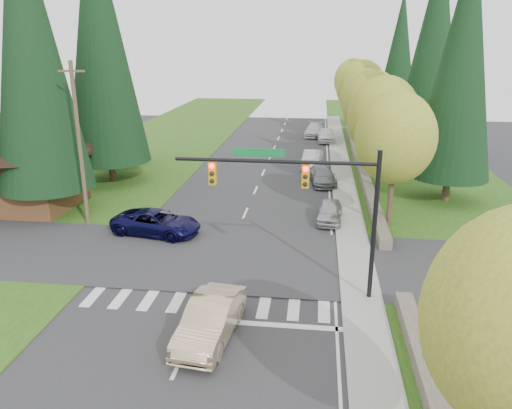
% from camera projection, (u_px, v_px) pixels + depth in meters
% --- Properties ---
extents(ground, '(120.00, 120.00, 0.00)m').
position_uv_depth(ground, '(187.00, 345.00, 19.01)').
color(ground, '#28282B').
rests_on(ground, ground).
extents(grass_east, '(14.00, 110.00, 0.06)m').
position_uv_depth(grass_east, '(431.00, 200.00, 36.33)').
color(grass_east, '#254712').
rests_on(grass_east, ground).
extents(grass_west, '(14.00, 110.00, 0.06)m').
position_uv_depth(grass_west, '(91.00, 187.00, 39.39)').
color(grass_west, '#254712').
rests_on(grass_west, ground).
extents(cross_street, '(120.00, 8.00, 0.10)m').
position_uv_depth(cross_street, '(225.00, 259.00, 26.55)').
color(cross_street, '#28282B').
rests_on(cross_street, ground).
extents(sidewalk_east, '(1.80, 80.00, 0.13)m').
position_uv_depth(sidewalk_east, '(345.00, 189.00, 38.92)').
color(sidewalk_east, gray).
rests_on(sidewalk_east, ground).
extents(curb_east, '(0.20, 80.00, 0.13)m').
position_uv_depth(curb_east, '(334.00, 188.00, 39.02)').
color(curb_east, gray).
rests_on(curb_east, ground).
extents(stone_wall_north, '(0.70, 40.00, 0.70)m').
position_uv_depth(stone_wall_north, '(360.00, 162.00, 46.18)').
color(stone_wall_north, '#4C4438').
rests_on(stone_wall_north, ground).
extents(traffic_signal, '(8.70, 0.37, 6.80)m').
position_uv_depth(traffic_signal, '(309.00, 190.00, 21.19)').
color(traffic_signal, black).
rests_on(traffic_signal, ground).
extents(brown_building, '(8.40, 8.40, 5.40)m').
position_uv_depth(brown_building, '(26.00, 163.00, 33.94)').
color(brown_building, '#4C2D19').
rests_on(brown_building, ground).
extents(utility_pole, '(1.60, 0.24, 10.00)m').
position_uv_depth(utility_pole, '(80.00, 144.00, 29.84)').
color(utility_pole, '#473828').
rests_on(utility_pole, ground).
extents(decid_tree_0, '(4.80, 4.80, 8.37)m').
position_uv_depth(decid_tree_0, '(395.00, 138.00, 29.39)').
color(decid_tree_0, '#38281C').
rests_on(decid_tree_0, ground).
extents(decid_tree_1, '(5.20, 5.20, 8.80)m').
position_uv_depth(decid_tree_1, '(383.00, 117.00, 35.92)').
color(decid_tree_1, '#38281C').
rests_on(decid_tree_1, ground).
extents(decid_tree_2, '(5.00, 5.00, 8.82)m').
position_uv_depth(decid_tree_2, '(371.00, 104.00, 42.50)').
color(decid_tree_2, '#38281C').
rests_on(decid_tree_2, ground).
extents(decid_tree_3, '(5.00, 5.00, 8.55)m').
position_uv_depth(decid_tree_3, '(366.00, 98.00, 49.17)').
color(decid_tree_3, '#38281C').
rests_on(decid_tree_3, ground).
extents(decid_tree_4, '(5.40, 5.40, 9.18)m').
position_uv_depth(decid_tree_4, '(361.00, 88.00, 55.64)').
color(decid_tree_4, '#38281C').
rests_on(decid_tree_4, ground).
extents(decid_tree_5, '(4.80, 4.80, 8.30)m').
position_uv_depth(decid_tree_5, '(355.00, 87.00, 62.43)').
color(decid_tree_5, '#38281C').
rests_on(decid_tree_5, ground).
extents(decid_tree_6, '(5.20, 5.20, 8.86)m').
position_uv_depth(decid_tree_6, '(353.00, 81.00, 68.92)').
color(decid_tree_6, '#38281C').
rests_on(decid_tree_6, ground).
extents(conifer_w_a, '(6.12, 6.12, 19.80)m').
position_uv_depth(conifer_w_a, '(30.00, 45.00, 30.38)').
color(conifer_w_a, '#38281C').
rests_on(conifer_w_a, ground).
extents(conifer_w_b, '(5.44, 5.44, 17.80)m').
position_uv_depth(conifer_w_b, '(23.00, 60.00, 34.82)').
color(conifer_w_b, '#38281C').
rests_on(conifer_w_b, ground).
extents(conifer_w_c, '(6.46, 6.46, 20.80)m').
position_uv_depth(conifer_w_c, '(100.00, 38.00, 37.65)').
color(conifer_w_c, '#38281C').
rests_on(conifer_w_c, ground).
extents(conifer_w_e, '(5.78, 5.78, 18.80)m').
position_uv_depth(conifer_w_e, '(108.00, 50.00, 43.86)').
color(conifer_w_e, '#38281C').
rests_on(conifer_w_e, ground).
extents(conifer_e_a, '(5.44, 5.44, 17.80)m').
position_uv_depth(conifer_e_a, '(462.00, 61.00, 33.18)').
color(conifer_e_a, '#38281C').
rests_on(conifer_e_a, ground).
extents(conifer_e_b, '(6.12, 6.12, 19.80)m').
position_uv_depth(conifer_e_b, '(434.00, 44.00, 45.95)').
color(conifer_e_b, '#38281C').
rests_on(conifer_e_b, ground).
extents(conifer_e_c, '(5.10, 5.10, 16.80)m').
position_uv_depth(conifer_e_c, '(399.00, 57.00, 59.74)').
color(conifer_e_c, '#38281C').
rests_on(conifer_e_c, ground).
extents(sedan_champagne, '(2.20, 4.99, 1.59)m').
position_uv_depth(sedan_champagne, '(210.00, 320.00, 19.23)').
color(sedan_champagne, tan).
rests_on(sedan_champagne, ground).
extents(suv_navy, '(5.66, 3.37, 1.48)m').
position_uv_depth(suv_navy, '(156.00, 223.00, 29.70)').
color(suv_navy, black).
rests_on(suv_navy, ground).
extents(parked_car_a, '(1.79, 3.92, 1.30)m').
position_uv_depth(parked_car_a, '(330.00, 212.00, 31.89)').
color(parked_car_a, '#A8A8AD').
rests_on(parked_car_a, ground).
extents(parked_car_b, '(2.45, 4.85, 1.35)m').
position_uv_depth(parked_car_b, '(323.00, 176.00, 40.35)').
color(parked_car_b, slate).
rests_on(parked_car_b, ground).
extents(parked_car_c, '(1.97, 4.61, 1.48)m').
position_uv_depth(parked_car_c, '(312.00, 159.00, 45.63)').
color(parked_car_c, silver).
rests_on(parked_car_c, ground).
extents(parked_car_d, '(2.00, 4.63, 1.56)m').
position_uv_depth(parked_car_d, '(326.00, 135.00, 57.30)').
color(parked_car_d, white).
rests_on(parked_car_d, ground).
extents(parked_car_e, '(2.46, 5.20, 1.46)m').
position_uv_depth(parked_car_e, '(314.00, 130.00, 60.70)').
color(parked_car_e, silver).
rests_on(parked_car_e, ground).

